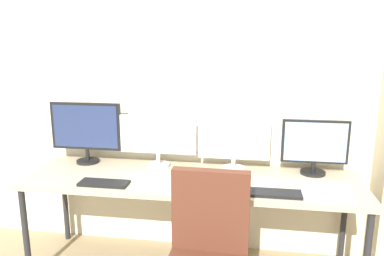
{
  "coord_description": "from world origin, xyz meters",
  "views": [
    {
      "loc": [
        0.4,
        -1.89,
        1.68
      ],
      "look_at": [
        0.0,
        0.65,
        1.09
      ],
      "focal_mm": 34.97,
      "sensor_mm": 36.0,
      "label": 1
    }
  ],
  "objects_px": {
    "desk": "(191,184)",
    "keyboard_left": "(104,183)",
    "monitor_center_left": "(158,138)",
    "monitor_center_right": "(234,141)",
    "keyboard_right": "(273,193)",
    "laptop_closed": "(327,190)",
    "monitor_far_right": "(315,145)",
    "computer_mouse": "(215,190)",
    "monitor_far_left": "(86,129)"
  },
  "relations": [
    {
      "from": "desk",
      "to": "keyboard_left",
      "type": "bearing_deg",
      "value": -157.67
    },
    {
      "from": "monitor_center_left",
      "to": "monitor_center_right",
      "type": "relative_size",
      "value": 1.13
    },
    {
      "from": "desk",
      "to": "monitor_center_left",
      "type": "height_order",
      "value": "monitor_center_left"
    },
    {
      "from": "keyboard_right",
      "to": "laptop_closed",
      "type": "height_order",
      "value": "laptop_closed"
    },
    {
      "from": "monitor_far_right",
      "to": "keyboard_left",
      "type": "xyz_separation_m",
      "value": [
        -1.43,
        -0.44,
        -0.21
      ]
    },
    {
      "from": "computer_mouse",
      "to": "monitor_far_right",
      "type": "bearing_deg",
      "value": 34.29
    },
    {
      "from": "desk",
      "to": "laptop_closed",
      "type": "xyz_separation_m",
      "value": [
        0.91,
        -0.13,
        0.06
      ]
    },
    {
      "from": "laptop_closed",
      "to": "monitor_far_left",
      "type": "bearing_deg",
      "value": 172.94
    },
    {
      "from": "monitor_center_right",
      "to": "computer_mouse",
      "type": "xyz_separation_m",
      "value": [
        -0.1,
        -0.46,
        -0.21
      ]
    },
    {
      "from": "desk",
      "to": "keyboard_right",
      "type": "distance_m",
      "value": 0.61
    },
    {
      "from": "monitor_center_left",
      "to": "computer_mouse",
      "type": "xyz_separation_m",
      "value": [
        0.48,
        -0.46,
        -0.21
      ]
    },
    {
      "from": "monitor_center_left",
      "to": "laptop_closed",
      "type": "relative_size",
      "value": 1.86
    },
    {
      "from": "monitor_far_left",
      "to": "computer_mouse",
      "type": "relative_size",
      "value": 5.93
    },
    {
      "from": "monitor_far_left",
      "to": "laptop_closed",
      "type": "relative_size",
      "value": 1.78
    },
    {
      "from": "computer_mouse",
      "to": "monitor_center_left",
      "type": "bearing_deg",
      "value": 136.28
    },
    {
      "from": "monitor_far_left",
      "to": "monitor_center_right",
      "type": "distance_m",
      "value": 1.16
    },
    {
      "from": "monitor_far_left",
      "to": "laptop_closed",
      "type": "bearing_deg",
      "value": -11.02
    },
    {
      "from": "keyboard_left",
      "to": "computer_mouse",
      "type": "xyz_separation_m",
      "value": [
        0.75,
        -0.02,
        0.01
      ]
    },
    {
      "from": "keyboard_right",
      "to": "computer_mouse",
      "type": "bearing_deg",
      "value": -176.84
    },
    {
      "from": "desk",
      "to": "laptop_closed",
      "type": "height_order",
      "value": "laptop_closed"
    },
    {
      "from": "keyboard_right",
      "to": "monitor_far_left",
      "type": "bearing_deg",
      "value": 162.83
    },
    {
      "from": "desk",
      "to": "monitor_center_left",
      "type": "xyz_separation_m",
      "value": [
        -0.29,
        0.21,
        0.27
      ]
    },
    {
      "from": "monitor_far_right",
      "to": "laptop_closed",
      "type": "xyz_separation_m",
      "value": [
        0.03,
        -0.35,
        -0.2
      ]
    },
    {
      "from": "monitor_center_right",
      "to": "keyboard_right",
      "type": "bearing_deg",
      "value": -58.64
    },
    {
      "from": "desk",
      "to": "monitor_center_left",
      "type": "bearing_deg",
      "value": 143.84
    },
    {
      "from": "monitor_far_left",
      "to": "keyboard_left",
      "type": "bearing_deg",
      "value": -54.85
    },
    {
      "from": "monitor_far_right",
      "to": "laptop_closed",
      "type": "relative_size",
      "value": 1.47
    },
    {
      "from": "desk",
      "to": "computer_mouse",
      "type": "xyz_separation_m",
      "value": [
        0.19,
        -0.25,
        0.06
      ]
    },
    {
      "from": "desk",
      "to": "monitor_far_left",
      "type": "distance_m",
      "value": 0.95
    },
    {
      "from": "monitor_center_left",
      "to": "monitor_far_left",
      "type": "bearing_deg",
      "value": 180.0
    },
    {
      "from": "desk",
      "to": "keyboard_left",
      "type": "height_order",
      "value": "keyboard_left"
    },
    {
      "from": "keyboard_left",
      "to": "monitor_center_left",
      "type": "bearing_deg",
      "value": 58.64
    },
    {
      "from": "keyboard_left",
      "to": "desk",
      "type": "bearing_deg",
      "value": 22.33
    },
    {
      "from": "keyboard_left",
      "to": "laptop_closed",
      "type": "bearing_deg",
      "value": 3.76
    },
    {
      "from": "monitor_far_right",
      "to": "monitor_center_right",
      "type": "bearing_deg",
      "value": 180.0
    },
    {
      "from": "desk",
      "to": "computer_mouse",
      "type": "height_order",
      "value": "computer_mouse"
    },
    {
      "from": "desk",
      "to": "monitor_center_right",
      "type": "xyz_separation_m",
      "value": [
        0.29,
        0.21,
        0.27
      ]
    },
    {
      "from": "keyboard_left",
      "to": "laptop_closed",
      "type": "distance_m",
      "value": 1.47
    },
    {
      "from": "monitor_far_left",
      "to": "monitor_center_left",
      "type": "relative_size",
      "value": 0.96
    },
    {
      "from": "monitor_far_left",
      "to": "computer_mouse",
      "type": "height_order",
      "value": "monitor_far_left"
    },
    {
      "from": "monitor_far_left",
      "to": "monitor_center_left",
      "type": "xyz_separation_m",
      "value": [
        0.58,
        -0.0,
        -0.05
      ]
    },
    {
      "from": "monitor_far_right",
      "to": "monitor_far_left",
      "type": "bearing_deg",
      "value": 180.0
    },
    {
      "from": "monitor_far_left",
      "to": "computer_mouse",
      "type": "bearing_deg",
      "value": -23.49
    },
    {
      "from": "laptop_closed",
      "to": "desk",
      "type": "bearing_deg",
      "value": 175.56
    },
    {
      "from": "monitor_center_left",
      "to": "keyboard_left",
      "type": "relative_size",
      "value": 1.78
    },
    {
      "from": "monitor_center_left",
      "to": "keyboard_left",
      "type": "xyz_separation_m",
      "value": [
        -0.27,
        -0.44,
        -0.22
      ]
    },
    {
      "from": "keyboard_right",
      "to": "computer_mouse",
      "type": "distance_m",
      "value": 0.37
    },
    {
      "from": "monitor_far_left",
      "to": "computer_mouse",
      "type": "xyz_separation_m",
      "value": [
        1.06,
        -0.46,
        -0.26
      ]
    },
    {
      "from": "monitor_center_right",
      "to": "monitor_far_right",
      "type": "distance_m",
      "value": 0.58
    },
    {
      "from": "desk",
      "to": "monitor_far_left",
      "type": "relative_size",
      "value": 4.18
    }
  ]
}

